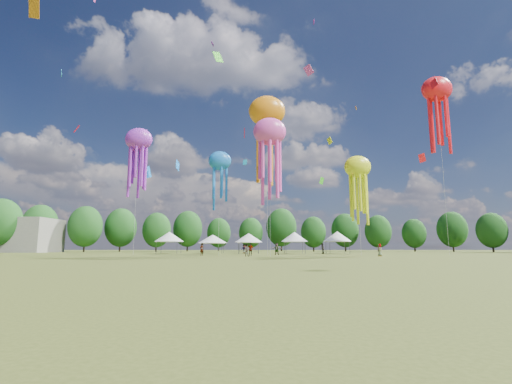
{
  "coord_description": "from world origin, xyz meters",
  "views": [
    {
      "loc": [
        -4.11,
        -16.9,
        1.2
      ],
      "look_at": [
        -3.84,
        15.0,
        6.0
      ],
      "focal_mm": 25.82,
      "sensor_mm": 36.0,
      "label": 1
    }
  ],
  "objects": [
    {
      "name": "spectator_near",
      "position": [
        -4.94,
        32.42,
        0.8
      ],
      "size": [
        0.9,
        0.78,
        1.6
      ],
      "primitive_type": "imported",
      "rotation": [
        0.0,
        0.0,
        2.9
      ],
      "color": "gray",
      "rests_on": "ground"
    },
    {
      "name": "treeline",
      "position": [
        -3.87,
        62.51,
        6.54
      ],
      "size": [
        201.57,
        95.24,
        13.43
      ],
      "color": "#38281C",
      "rests_on": "ground"
    },
    {
      "name": "small_kites",
      "position": [
        -2.2,
        42.72,
        29.77
      ],
      "size": [
        72.15,
        60.16,
        45.28
      ],
      "color": "#EF46B2",
      "rests_on": "ground"
    },
    {
      "name": "show_kites",
      "position": [
        1.2,
        37.89,
        17.82
      ],
      "size": [
        54.05,
        14.91,
        28.81
      ],
      "color": "#EF46B2",
      "rests_on": "ground"
    },
    {
      "name": "spectators_far",
      "position": [
        -0.27,
        46.59,
        0.91
      ],
      "size": [
        25.49,
        27.19,
        1.9
      ],
      "color": "gray",
      "rests_on": "ground"
    },
    {
      "name": "festival_tents",
      "position": [
        -4.96,
        54.58,
        3.08
      ],
      "size": [
        37.86,
        8.54,
        4.21
      ],
      "color": "#47474C",
      "rests_on": "ground"
    },
    {
      "name": "ground",
      "position": [
        0.0,
        0.0,
        0.0
      ],
      "size": [
        300.0,
        300.0,
        0.0
      ],
      "primitive_type": "plane",
      "color": "#384416",
      "rests_on": "ground"
    }
  ]
}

